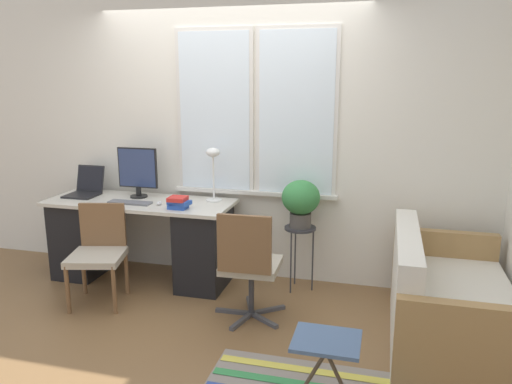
{
  "coord_description": "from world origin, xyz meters",
  "views": [
    {
      "loc": [
        1.42,
        -3.74,
        1.91
      ],
      "look_at": [
        0.38,
        0.16,
        0.96
      ],
      "focal_mm": 35.0,
      "sensor_mm": 36.0,
      "label": 1
    }
  ],
  "objects_px": {
    "desk_lamp": "(213,162)",
    "couch_loveseat": "(446,307)",
    "monitor": "(138,171)",
    "mouse": "(159,203)",
    "laptop": "(85,189)",
    "plant_stand": "(300,234)",
    "book_stack": "(178,203)",
    "office_chair_swivel": "(249,264)",
    "desk_chair_wooden": "(99,251)",
    "folding_stool": "(326,345)",
    "potted_plant": "(301,200)",
    "keyboard": "(130,203)"
  },
  "relations": [
    {
      "from": "desk_lamp",
      "to": "potted_plant",
      "type": "height_order",
      "value": "desk_lamp"
    },
    {
      "from": "mouse",
      "to": "folding_stool",
      "type": "relative_size",
      "value": 0.16
    },
    {
      "from": "laptop",
      "to": "desk_chair_wooden",
      "type": "xyz_separation_m",
      "value": [
        0.49,
        -0.6,
        -0.38
      ]
    },
    {
      "from": "laptop",
      "to": "plant_stand",
      "type": "bearing_deg",
      "value": 1.68
    },
    {
      "from": "mouse",
      "to": "desk_chair_wooden",
      "type": "distance_m",
      "value": 0.66
    },
    {
      "from": "desk_chair_wooden",
      "to": "monitor",
      "type": "bearing_deg",
      "value": 70.67
    },
    {
      "from": "monitor",
      "to": "plant_stand",
      "type": "height_order",
      "value": "monitor"
    },
    {
      "from": "office_chair_swivel",
      "to": "laptop",
      "type": "bearing_deg",
      "value": -21.0
    },
    {
      "from": "monitor",
      "to": "keyboard",
      "type": "distance_m",
      "value": 0.35
    },
    {
      "from": "monitor",
      "to": "office_chair_swivel",
      "type": "distance_m",
      "value": 1.54
    },
    {
      "from": "mouse",
      "to": "desk_lamp",
      "type": "distance_m",
      "value": 0.61
    },
    {
      "from": "plant_stand",
      "to": "potted_plant",
      "type": "distance_m",
      "value": 0.31
    },
    {
      "from": "mouse",
      "to": "potted_plant",
      "type": "bearing_deg",
      "value": 10.62
    },
    {
      "from": "office_chair_swivel",
      "to": "plant_stand",
      "type": "xyz_separation_m",
      "value": [
        0.28,
        0.68,
        0.05
      ]
    },
    {
      "from": "potted_plant",
      "to": "laptop",
      "type": "bearing_deg",
      "value": -178.32
    },
    {
      "from": "desk_lamp",
      "to": "couch_loveseat",
      "type": "xyz_separation_m",
      "value": [
        2.0,
        -0.7,
        -0.86
      ]
    },
    {
      "from": "mouse",
      "to": "book_stack",
      "type": "height_order",
      "value": "book_stack"
    },
    {
      "from": "book_stack",
      "to": "office_chair_swivel",
      "type": "xyz_separation_m",
      "value": [
        0.74,
        -0.37,
        -0.35
      ]
    },
    {
      "from": "monitor",
      "to": "book_stack",
      "type": "distance_m",
      "value": 0.64
    },
    {
      "from": "monitor",
      "to": "desk_lamp",
      "type": "relative_size",
      "value": 0.96
    },
    {
      "from": "mouse",
      "to": "plant_stand",
      "type": "height_order",
      "value": "mouse"
    },
    {
      "from": "keyboard",
      "to": "desk_lamp",
      "type": "relative_size",
      "value": 0.81
    },
    {
      "from": "desk_lamp",
      "to": "desk_chair_wooden",
      "type": "distance_m",
      "value": 1.26
    },
    {
      "from": "book_stack",
      "to": "potted_plant",
      "type": "height_order",
      "value": "potted_plant"
    },
    {
      "from": "potted_plant",
      "to": "folding_stool",
      "type": "xyz_separation_m",
      "value": [
        0.43,
        -1.57,
        -0.46
      ]
    },
    {
      "from": "keyboard",
      "to": "plant_stand",
      "type": "height_order",
      "value": "keyboard"
    },
    {
      "from": "keyboard",
      "to": "potted_plant",
      "type": "bearing_deg",
      "value": 9.57
    },
    {
      "from": "office_chair_swivel",
      "to": "plant_stand",
      "type": "bearing_deg",
      "value": -114.72
    },
    {
      "from": "desk_lamp",
      "to": "folding_stool",
      "type": "bearing_deg",
      "value": -52.08
    },
    {
      "from": "desk_chair_wooden",
      "to": "laptop",
      "type": "bearing_deg",
      "value": 115.05
    },
    {
      "from": "office_chair_swivel",
      "to": "plant_stand",
      "type": "relative_size",
      "value": 1.54
    },
    {
      "from": "desk_lamp",
      "to": "plant_stand",
      "type": "xyz_separation_m",
      "value": [
        0.82,
        -0.04,
        -0.61
      ]
    },
    {
      "from": "couch_loveseat",
      "to": "potted_plant",
      "type": "height_order",
      "value": "potted_plant"
    },
    {
      "from": "desk_lamp",
      "to": "desk_chair_wooden",
      "type": "relative_size",
      "value": 0.6
    },
    {
      "from": "laptop",
      "to": "monitor",
      "type": "bearing_deg",
      "value": 5.12
    },
    {
      "from": "keyboard",
      "to": "potted_plant",
      "type": "xyz_separation_m",
      "value": [
        1.52,
        0.26,
        0.06
      ]
    },
    {
      "from": "desk_chair_wooden",
      "to": "folding_stool",
      "type": "height_order",
      "value": "desk_chair_wooden"
    },
    {
      "from": "monitor",
      "to": "mouse",
      "type": "xyz_separation_m",
      "value": [
        0.32,
        -0.22,
        -0.23
      ]
    },
    {
      "from": "desk_lamp",
      "to": "folding_stool",
      "type": "relative_size",
      "value": 1.16
    },
    {
      "from": "office_chair_swivel",
      "to": "potted_plant",
      "type": "height_order",
      "value": "potted_plant"
    },
    {
      "from": "couch_loveseat",
      "to": "plant_stand",
      "type": "xyz_separation_m",
      "value": [
        -1.18,
        0.67,
        0.25
      ]
    },
    {
      "from": "book_stack",
      "to": "folding_stool",
      "type": "relative_size",
      "value": 0.49
    },
    {
      "from": "desk_chair_wooden",
      "to": "folding_stool",
      "type": "xyz_separation_m",
      "value": [
        2.05,
        -0.91,
        -0.07
      ]
    },
    {
      "from": "office_chair_swivel",
      "to": "book_stack",
      "type": "bearing_deg",
      "value": -28.91
    },
    {
      "from": "monitor",
      "to": "mouse",
      "type": "distance_m",
      "value": 0.45
    },
    {
      "from": "couch_loveseat",
      "to": "book_stack",
      "type": "bearing_deg",
      "value": 80.79
    },
    {
      "from": "potted_plant",
      "to": "desk_lamp",
      "type": "bearing_deg",
      "value": 177.44
    },
    {
      "from": "laptop",
      "to": "potted_plant",
      "type": "height_order",
      "value": "laptop"
    },
    {
      "from": "mouse",
      "to": "couch_loveseat",
      "type": "relative_size",
      "value": 0.05
    },
    {
      "from": "laptop",
      "to": "keyboard",
      "type": "xyz_separation_m",
      "value": [
        0.59,
        -0.2,
        -0.05
      ]
    }
  ]
}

